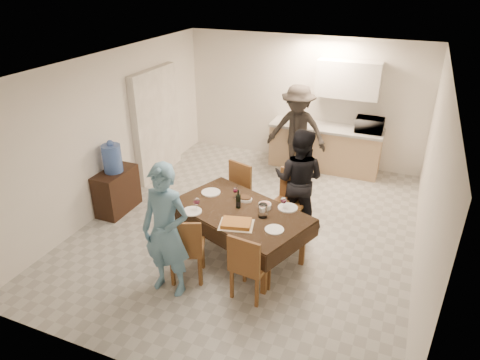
# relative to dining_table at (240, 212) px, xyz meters

# --- Properties ---
(floor) EXTENTS (5.00, 6.00, 0.02)m
(floor) POSITION_rel_dining_table_xyz_m (-0.13, 0.73, -0.70)
(floor) COLOR #ABABA6
(floor) RESTS_ON ground
(ceiling) EXTENTS (5.00, 6.00, 0.02)m
(ceiling) POSITION_rel_dining_table_xyz_m (-0.13, 0.73, 1.90)
(ceiling) COLOR white
(ceiling) RESTS_ON wall_back
(wall_back) EXTENTS (5.00, 0.02, 2.60)m
(wall_back) POSITION_rel_dining_table_xyz_m (-0.13, 3.73, 0.60)
(wall_back) COLOR silver
(wall_back) RESTS_ON floor
(wall_front) EXTENTS (5.00, 0.02, 2.60)m
(wall_front) POSITION_rel_dining_table_xyz_m (-0.13, -2.27, 0.60)
(wall_front) COLOR silver
(wall_front) RESTS_ON floor
(wall_left) EXTENTS (0.02, 6.00, 2.60)m
(wall_left) POSITION_rel_dining_table_xyz_m (-2.63, 0.73, 0.60)
(wall_left) COLOR silver
(wall_left) RESTS_ON floor
(wall_right) EXTENTS (0.02, 6.00, 2.60)m
(wall_right) POSITION_rel_dining_table_xyz_m (2.37, 0.73, 0.60)
(wall_right) COLOR silver
(wall_right) RESTS_ON floor
(stub_partition) EXTENTS (0.15, 1.40, 2.10)m
(stub_partition) POSITION_rel_dining_table_xyz_m (-2.55, 1.93, 0.35)
(stub_partition) COLOR white
(stub_partition) RESTS_ON floor
(kitchen_base_cabinet) EXTENTS (2.20, 0.60, 0.86)m
(kitchen_base_cabinet) POSITION_rel_dining_table_xyz_m (0.47, 3.41, -0.27)
(kitchen_base_cabinet) COLOR tan
(kitchen_base_cabinet) RESTS_ON floor
(kitchen_worktop) EXTENTS (2.24, 0.64, 0.05)m
(kitchen_worktop) POSITION_rel_dining_table_xyz_m (0.47, 3.41, 0.18)
(kitchen_worktop) COLOR #A2A19D
(kitchen_worktop) RESTS_ON kitchen_base_cabinet
(upper_cabinet) EXTENTS (1.20, 0.34, 0.70)m
(upper_cabinet) POSITION_rel_dining_table_xyz_m (0.77, 3.55, 1.15)
(upper_cabinet) COLOR silver
(upper_cabinet) RESTS_ON wall_back
(dining_table) EXTENTS (2.15, 1.70, 0.74)m
(dining_table) POSITION_rel_dining_table_xyz_m (0.00, 0.00, 0.00)
(dining_table) COLOR black
(dining_table) RESTS_ON floor
(chair_near_left) EXTENTS (0.58, 0.60, 0.53)m
(chair_near_left) POSITION_rel_dining_table_xyz_m (-0.45, -0.84, -0.10)
(chair_near_left) COLOR brown
(chair_near_left) RESTS_ON floor
(chair_near_right) EXTENTS (0.47, 0.47, 0.51)m
(chair_near_right) POSITION_rel_dining_table_xyz_m (0.45, -0.84, -0.12)
(chair_near_right) COLOR brown
(chair_near_right) RESTS_ON floor
(chair_far_left) EXTENTS (0.56, 0.57, 0.54)m
(chair_far_left) POSITION_rel_dining_table_xyz_m (-0.45, 0.66, -0.10)
(chair_far_left) COLOR brown
(chair_far_left) RESTS_ON floor
(chair_far_right) EXTENTS (0.56, 0.56, 0.55)m
(chair_far_right) POSITION_rel_dining_table_xyz_m (0.45, 0.65, -0.08)
(chair_far_right) COLOR brown
(chair_far_right) RESTS_ON floor
(console) EXTENTS (0.40, 0.80, 0.74)m
(console) POSITION_rel_dining_table_xyz_m (-2.41, 0.36, -0.33)
(console) COLOR black
(console) RESTS_ON floor
(water_jug) EXTENTS (0.31, 0.31, 0.46)m
(water_jug) POSITION_rel_dining_table_xyz_m (-2.41, 0.36, 0.27)
(water_jug) COLOR #4A71C9
(water_jug) RESTS_ON console
(wine_bottle) EXTENTS (0.07, 0.07, 0.28)m
(wine_bottle) POSITION_rel_dining_table_xyz_m (-0.05, 0.05, 0.17)
(wine_bottle) COLOR black
(wine_bottle) RESTS_ON dining_table
(water_pitcher) EXTENTS (0.12, 0.12, 0.19)m
(water_pitcher) POSITION_rel_dining_table_xyz_m (0.35, -0.05, 0.13)
(water_pitcher) COLOR white
(water_pitcher) RESTS_ON dining_table
(savoury_tart) EXTENTS (0.52, 0.43, 0.06)m
(savoury_tart) POSITION_rel_dining_table_xyz_m (0.10, -0.38, 0.06)
(savoury_tart) COLOR #BB7736
(savoury_tart) RESTS_ON dining_table
(salad_bowl) EXTENTS (0.18, 0.18, 0.07)m
(salad_bowl) POSITION_rel_dining_table_xyz_m (0.30, 0.18, 0.07)
(salad_bowl) COLOR white
(salad_bowl) RESTS_ON dining_table
(mushroom_dish) EXTENTS (0.22, 0.22, 0.04)m
(mushroom_dish) POSITION_rel_dining_table_xyz_m (-0.05, 0.28, 0.05)
(mushroom_dish) COLOR white
(mushroom_dish) RESTS_ON dining_table
(wine_glass_a) EXTENTS (0.09, 0.09, 0.21)m
(wine_glass_a) POSITION_rel_dining_table_xyz_m (-0.55, -0.25, 0.14)
(wine_glass_a) COLOR white
(wine_glass_a) RESTS_ON dining_table
(wine_glass_b) EXTENTS (0.09, 0.09, 0.19)m
(wine_glass_b) POSITION_rel_dining_table_xyz_m (0.55, 0.25, 0.13)
(wine_glass_b) COLOR white
(wine_glass_b) RESTS_ON dining_table
(wine_glass_c) EXTENTS (0.08, 0.08, 0.18)m
(wine_glass_c) POSITION_rel_dining_table_xyz_m (-0.20, 0.30, 0.12)
(wine_glass_c) COLOR white
(wine_glass_c) RESTS_ON dining_table
(plate_near_left) EXTENTS (0.27, 0.27, 0.02)m
(plate_near_left) POSITION_rel_dining_table_xyz_m (-0.60, -0.30, 0.04)
(plate_near_left) COLOR white
(plate_near_left) RESTS_ON dining_table
(plate_near_right) EXTENTS (0.25, 0.25, 0.01)m
(plate_near_right) POSITION_rel_dining_table_xyz_m (0.60, -0.30, 0.04)
(plate_near_right) COLOR white
(plate_near_right) RESTS_ON dining_table
(plate_far_left) EXTENTS (0.29, 0.29, 0.02)m
(plate_far_left) POSITION_rel_dining_table_xyz_m (-0.60, 0.30, 0.04)
(plate_far_left) COLOR white
(plate_far_left) RESTS_ON dining_table
(plate_far_right) EXTENTS (0.28, 0.28, 0.02)m
(plate_far_right) POSITION_rel_dining_table_xyz_m (0.60, 0.30, 0.04)
(plate_far_right) COLOR white
(plate_far_right) RESTS_ON dining_table
(microwave) EXTENTS (0.52, 0.35, 0.29)m
(microwave) POSITION_rel_dining_table_xyz_m (1.29, 3.41, 0.35)
(microwave) COLOR silver
(microwave) RESTS_ON kitchen_worktop
(person_near) EXTENTS (0.65, 0.43, 1.78)m
(person_near) POSITION_rel_dining_table_xyz_m (-0.55, -1.05, 0.19)
(person_near) COLOR #5C8DAC
(person_near) RESTS_ON floor
(person_far) EXTENTS (0.82, 0.64, 1.65)m
(person_far) POSITION_rel_dining_table_xyz_m (0.55, 1.05, 0.13)
(person_far) COLOR black
(person_far) RESTS_ON floor
(person_kitchen) EXTENTS (1.17, 0.67, 1.81)m
(person_kitchen) POSITION_rel_dining_table_xyz_m (-0.02, 2.96, 0.20)
(person_kitchen) COLOR black
(person_kitchen) RESTS_ON floor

